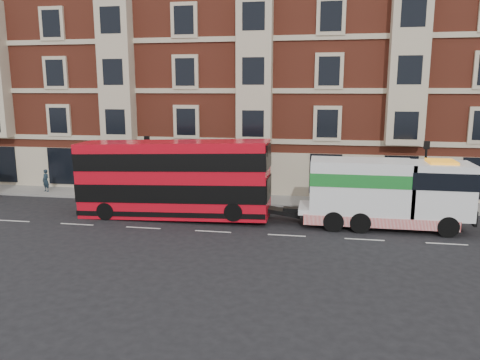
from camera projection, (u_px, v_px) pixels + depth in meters
name	position (u px, v px, depth m)	size (l,w,h in m)	color
ground	(213.00, 232.00, 25.40)	(120.00, 120.00, 0.00)	black
sidewalk	(238.00, 199.00, 32.64)	(90.00, 3.00, 0.15)	slate
victorian_terrace	(260.00, 58.00, 37.90)	(45.00, 12.00, 20.40)	brown
lamp_post_west	(148.00, 163.00, 31.91)	(0.35, 0.15, 4.35)	black
lamp_post_east	(425.00, 170.00, 28.85)	(0.35, 0.15, 4.35)	black
double_decker_bus	(173.00, 178.00, 27.70)	(11.37, 2.61, 4.60)	red
tow_truck	(384.00, 193.00, 25.73)	(9.10, 2.69, 3.79)	white
pedestrian	(46.00, 180.00, 34.53)	(0.60, 0.40, 1.65)	#192832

